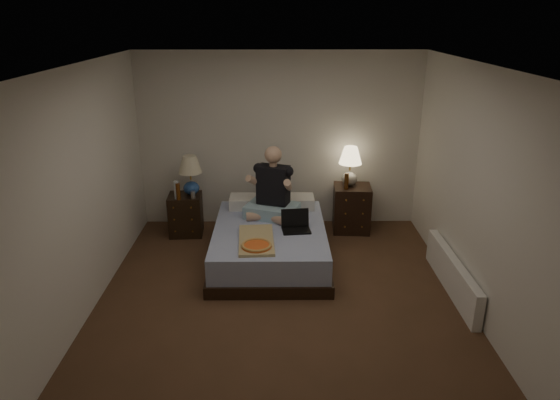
{
  "coord_description": "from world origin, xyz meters",
  "views": [
    {
      "loc": [
        -0.04,
        -4.71,
        2.95
      ],
      "look_at": [
        0.0,
        0.9,
        0.85
      ],
      "focal_mm": 32.0,
      "sensor_mm": 36.0,
      "label": 1
    }
  ],
  "objects_px": {
    "bed": "(270,244)",
    "nightstand_right": "(352,208)",
    "nightstand_left": "(186,215)",
    "beer_bottle_left": "(178,192)",
    "person": "(272,183)",
    "water_bottle": "(177,190)",
    "soda_can": "(193,195)",
    "lamp_left": "(191,175)",
    "laptop": "(296,222)",
    "beer_bottle_right": "(346,181)",
    "radiator": "(452,275)",
    "lamp_right": "(350,166)",
    "pizza_box": "(257,246)"
  },
  "relations": [
    {
      "from": "water_bottle",
      "to": "beer_bottle_left",
      "type": "distance_m",
      "value": 0.04
    },
    {
      "from": "radiator",
      "to": "beer_bottle_left",
      "type": "bearing_deg",
      "value": 156.82
    },
    {
      "from": "beer_bottle_left",
      "to": "beer_bottle_right",
      "type": "xyz_separation_m",
      "value": [
        2.3,
        0.18,
        0.08
      ]
    },
    {
      "from": "lamp_right",
      "to": "laptop",
      "type": "bearing_deg",
      "value": -125.11
    },
    {
      "from": "nightstand_left",
      "to": "water_bottle",
      "type": "distance_m",
      "value": 0.45
    },
    {
      "from": "soda_can",
      "to": "person",
      "type": "xyz_separation_m",
      "value": [
        1.08,
        -0.35,
        0.29
      ]
    },
    {
      "from": "lamp_right",
      "to": "water_bottle",
      "type": "height_order",
      "value": "lamp_right"
    },
    {
      "from": "nightstand_left",
      "to": "person",
      "type": "distance_m",
      "value": 1.45
    },
    {
      "from": "beer_bottle_right",
      "to": "pizza_box",
      "type": "xyz_separation_m",
      "value": [
        -1.19,
        -1.46,
        -0.28
      ]
    },
    {
      "from": "lamp_right",
      "to": "beer_bottle_left",
      "type": "bearing_deg",
      "value": -171.56
    },
    {
      "from": "nightstand_left",
      "to": "pizza_box",
      "type": "bearing_deg",
      "value": -57.25
    },
    {
      "from": "beer_bottle_right",
      "to": "soda_can",
      "type": "bearing_deg",
      "value": -176.46
    },
    {
      "from": "lamp_left",
      "to": "beer_bottle_left",
      "type": "bearing_deg",
      "value": -126.03
    },
    {
      "from": "laptop",
      "to": "radiator",
      "type": "relative_size",
      "value": 0.21
    },
    {
      "from": "nightstand_left",
      "to": "water_bottle",
      "type": "relative_size",
      "value": 2.34
    },
    {
      "from": "water_bottle",
      "to": "lamp_left",
      "type": "bearing_deg",
      "value": 44.31
    },
    {
      "from": "beer_bottle_left",
      "to": "nightstand_right",
      "type": "bearing_deg",
      "value": 7.0
    },
    {
      "from": "lamp_left",
      "to": "laptop",
      "type": "height_order",
      "value": "lamp_left"
    },
    {
      "from": "laptop",
      "to": "radiator",
      "type": "height_order",
      "value": "laptop"
    },
    {
      "from": "lamp_right",
      "to": "soda_can",
      "type": "distance_m",
      "value": 2.21
    },
    {
      "from": "water_bottle",
      "to": "beer_bottle_left",
      "type": "bearing_deg",
      "value": -50.11
    },
    {
      "from": "bed",
      "to": "laptop",
      "type": "bearing_deg",
      "value": -19.85
    },
    {
      "from": "lamp_right",
      "to": "water_bottle",
      "type": "xyz_separation_m",
      "value": [
        -2.39,
        -0.32,
        -0.24
      ]
    },
    {
      "from": "radiator",
      "to": "lamp_right",
      "type": "bearing_deg",
      "value": 118.08
    },
    {
      "from": "water_bottle",
      "to": "soda_can",
      "type": "bearing_deg",
      "value": 5.98
    },
    {
      "from": "pizza_box",
      "to": "beer_bottle_right",
      "type": "bearing_deg",
      "value": 47.68
    },
    {
      "from": "nightstand_right",
      "to": "lamp_left",
      "type": "xyz_separation_m",
      "value": [
        -2.26,
        -0.1,
        0.53
      ]
    },
    {
      "from": "person",
      "to": "bed",
      "type": "bearing_deg",
      "value": -74.76
    },
    {
      "from": "nightstand_left",
      "to": "beer_bottle_left",
      "type": "height_order",
      "value": "beer_bottle_left"
    },
    {
      "from": "nightstand_left",
      "to": "lamp_left",
      "type": "relative_size",
      "value": 1.05
    },
    {
      "from": "bed",
      "to": "radiator",
      "type": "relative_size",
      "value": 1.15
    },
    {
      "from": "nightstand_left",
      "to": "nightstand_right",
      "type": "bearing_deg",
      "value": -0.3
    },
    {
      "from": "lamp_right",
      "to": "pizza_box",
      "type": "bearing_deg",
      "value": -127.67
    },
    {
      "from": "nightstand_right",
      "to": "pizza_box",
      "type": "relative_size",
      "value": 0.88
    },
    {
      "from": "bed",
      "to": "nightstand_right",
      "type": "relative_size",
      "value": 2.75
    },
    {
      "from": "beer_bottle_right",
      "to": "radiator",
      "type": "distance_m",
      "value": 1.97
    },
    {
      "from": "lamp_left",
      "to": "water_bottle",
      "type": "distance_m",
      "value": 0.29
    },
    {
      "from": "radiator",
      "to": "nightstand_right",
      "type": "bearing_deg",
      "value": 117.65
    },
    {
      "from": "pizza_box",
      "to": "radiator",
      "type": "height_order",
      "value": "pizza_box"
    },
    {
      "from": "soda_can",
      "to": "radiator",
      "type": "relative_size",
      "value": 0.06
    },
    {
      "from": "nightstand_left",
      "to": "beer_bottle_right",
      "type": "bearing_deg",
      "value": -2.97
    },
    {
      "from": "bed",
      "to": "beer_bottle_left",
      "type": "bearing_deg",
      "value": 152.03
    },
    {
      "from": "lamp_right",
      "to": "water_bottle",
      "type": "bearing_deg",
      "value": -172.41
    },
    {
      "from": "bed",
      "to": "laptop",
      "type": "xyz_separation_m",
      "value": [
        0.33,
        -0.12,
        0.35
      ]
    },
    {
      "from": "laptop",
      "to": "soda_can",
      "type": "bearing_deg",
      "value": 142.89
    },
    {
      "from": "nightstand_left",
      "to": "lamp_left",
      "type": "xyz_separation_m",
      "value": [
        0.1,
        0.03,
        0.57
      ]
    },
    {
      "from": "beer_bottle_right",
      "to": "laptop",
      "type": "bearing_deg",
      "value": -127.18
    },
    {
      "from": "bed",
      "to": "nightstand_left",
      "type": "xyz_separation_m",
      "value": [
        -1.19,
        0.83,
        0.06
      ]
    },
    {
      "from": "lamp_left",
      "to": "soda_can",
      "type": "xyz_separation_m",
      "value": [
        0.04,
        -0.15,
        -0.23
      ]
    },
    {
      "from": "water_bottle",
      "to": "beer_bottle_left",
      "type": "xyz_separation_m",
      "value": [
        0.03,
        -0.03,
        -0.01
      ]
    }
  ]
}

